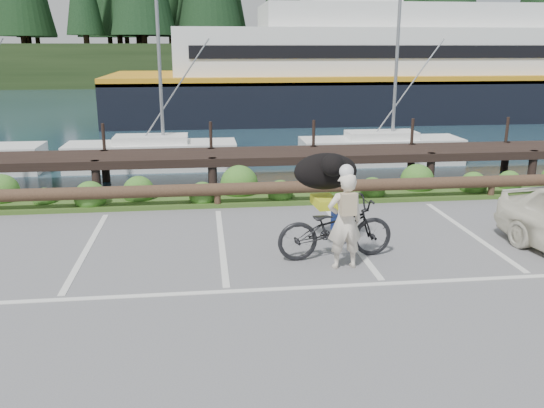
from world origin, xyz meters
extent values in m
plane|color=#5F5F61|center=(0.00, 0.00, 0.00)|extent=(72.00, 72.00, 0.00)
plane|color=#192F3C|center=(0.00, 48.00, -1.20)|extent=(160.00, 160.00, 0.00)
cube|color=#3D5B21|center=(0.00, 5.30, 0.05)|extent=(34.00, 1.60, 0.10)
imported|color=black|center=(2.06, 0.91, 0.57)|extent=(2.22, 0.94, 1.14)
imported|color=#EEE0CA|center=(2.10, 0.41, 0.86)|extent=(0.66, 0.46, 1.72)
ellipsoid|color=black|center=(2.00, 1.60, 1.49)|extent=(0.70, 1.27, 0.70)
camera|label=1|loc=(-0.30, -8.92, 3.81)|focal=38.00mm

